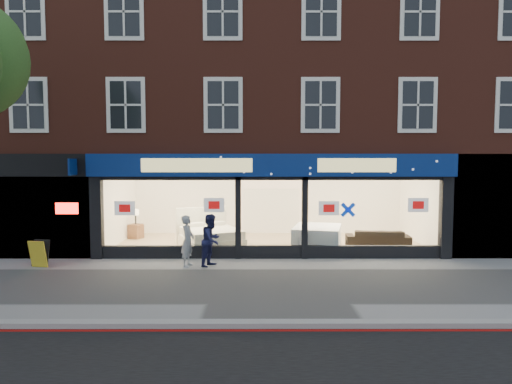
{
  "coord_description": "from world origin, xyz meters",
  "views": [
    {
      "loc": [
        -0.51,
        -11.21,
        3.12
      ],
      "look_at": [
        -0.49,
        2.5,
        2.14
      ],
      "focal_mm": 32.0,
      "sensor_mm": 36.0,
      "label": 1
    }
  ],
  "objects_px": {
    "display_bed": "(210,236)",
    "pedestrian_blue": "(211,240)",
    "a_board": "(39,254)",
    "pedestrian_grey": "(188,241)",
    "mattress_stack": "(317,237)",
    "sofa": "(378,239)"
  },
  "relations": [
    {
      "from": "sofa",
      "to": "pedestrian_grey",
      "type": "distance_m",
      "value": 6.61
    },
    {
      "from": "display_bed",
      "to": "pedestrian_blue",
      "type": "relative_size",
      "value": 1.83
    },
    {
      "from": "pedestrian_blue",
      "to": "display_bed",
      "type": "bearing_deg",
      "value": 32.51
    },
    {
      "from": "display_bed",
      "to": "pedestrian_grey",
      "type": "distance_m",
      "value": 2.57
    },
    {
      "from": "a_board",
      "to": "pedestrian_blue",
      "type": "relative_size",
      "value": 0.52
    },
    {
      "from": "display_bed",
      "to": "mattress_stack",
      "type": "relative_size",
      "value": 1.26
    },
    {
      "from": "sofa",
      "to": "a_board",
      "type": "bearing_deg",
      "value": 18.47
    },
    {
      "from": "sofa",
      "to": "mattress_stack",
      "type": "bearing_deg",
      "value": 9.33
    },
    {
      "from": "display_bed",
      "to": "pedestrian_grey",
      "type": "relative_size",
      "value": 1.87
    },
    {
      "from": "display_bed",
      "to": "a_board",
      "type": "height_order",
      "value": "display_bed"
    },
    {
      "from": "display_bed",
      "to": "pedestrian_blue",
      "type": "distance_m",
      "value": 2.54
    },
    {
      "from": "sofa",
      "to": "pedestrian_blue",
      "type": "distance_m",
      "value": 5.96
    },
    {
      "from": "mattress_stack",
      "to": "sofa",
      "type": "xyz_separation_m",
      "value": [
        2.1,
        0.14,
        -0.07
      ]
    },
    {
      "from": "display_bed",
      "to": "sofa",
      "type": "distance_m",
      "value": 5.79
    },
    {
      "from": "display_bed",
      "to": "mattress_stack",
      "type": "height_order",
      "value": "display_bed"
    },
    {
      "from": "display_bed",
      "to": "pedestrian_blue",
      "type": "xyz_separation_m",
      "value": [
        0.29,
        -2.5,
        0.31
      ]
    },
    {
      "from": "sofa",
      "to": "pedestrian_blue",
      "type": "xyz_separation_m",
      "value": [
        -5.5,
        -2.29,
        0.36
      ]
    },
    {
      "from": "sofa",
      "to": "a_board",
      "type": "relative_size",
      "value": 2.68
    },
    {
      "from": "mattress_stack",
      "to": "display_bed",
      "type": "bearing_deg",
      "value": 174.47
    },
    {
      "from": "a_board",
      "to": "pedestrian_grey",
      "type": "bearing_deg",
      "value": 12.78
    },
    {
      "from": "a_board",
      "to": "display_bed",
      "type": "bearing_deg",
      "value": 40.61
    },
    {
      "from": "mattress_stack",
      "to": "pedestrian_grey",
      "type": "bearing_deg",
      "value": -152.07
    }
  ]
}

